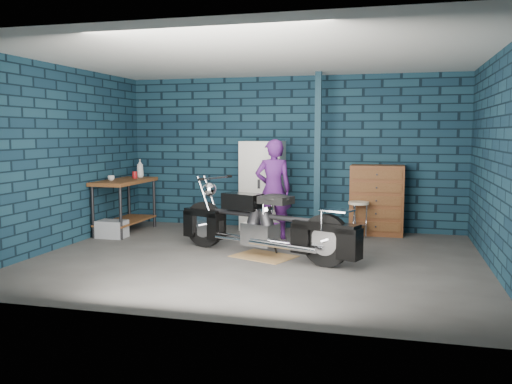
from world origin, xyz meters
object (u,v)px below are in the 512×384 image
tool_chest (377,200)px  shop_stool (358,220)px  motorcycle (264,218)px  workbench (125,206)px  person (273,189)px  locker (262,186)px  storage_bin (112,229)px

tool_chest → shop_stool: tool_chest is taller
motorcycle → workbench: bearing=178.1°
person → locker: size_ratio=1.03×
person → storage_bin: bearing=-8.6°
tool_chest → locker: bearing=180.0°
workbench → shop_stool: size_ratio=2.32×
workbench → person: 2.62m
motorcycle → locker: 2.15m
shop_stool → tool_chest: bearing=59.2°
motorcycle → person: (-0.16, 1.28, 0.27)m
storage_bin → shop_stool: size_ratio=0.76×
locker → person: bearing=-64.7°
workbench → shop_stool: 3.95m
person → storage_bin: 2.72m
workbench → person: size_ratio=0.87×
storage_bin → locker: locker is taller
storage_bin → shop_stool: shop_stool is taller
workbench → person: (2.59, 0.07, 0.35)m
motorcycle → shop_stool: 2.02m
storage_bin → tool_chest: 4.42m
motorcycle → tool_chest: tool_chest is taller
locker → storage_bin: bearing=-148.1°
motorcycle → storage_bin: 2.85m
locker → tool_chest: (1.98, 0.00, -0.20)m
motorcycle → tool_chest: (1.44, 2.07, 0.05)m
motorcycle → person: bearing=118.7°
motorcycle → shop_stool: bearing=75.7°
locker → shop_stool: size_ratio=2.59×
workbench → locker: bearing=21.3°
motorcycle → locker: size_ratio=1.56×
workbench → shop_stool: bearing=6.1°
tool_chest → shop_stool: size_ratio=1.94×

